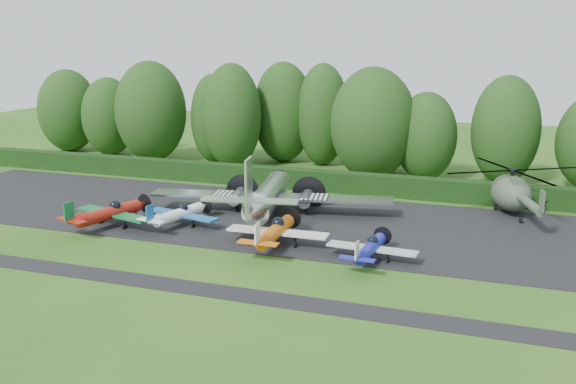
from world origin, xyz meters
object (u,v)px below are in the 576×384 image
(light_plane_red, at_px, (109,213))
(helicopter, at_px, (511,190))
(light_plane_orange, at_px, (275,231))
(light_plane_blue, at_px, (370,248))
(light_plane_white, at_px, (179,214))
(transport_plane, at_px, (267,196))

(light_plane_red, height_order, helicopter, helicopter)
(light_plane_orange, bearing_deg, light_plane_blue, -4.96)
(helicopter, bearing_deg, light_plane_blue, -101.47)
(light_plane_red, relative_size, light_plane_orange, 1.01)
(light_plane_blue, relative_size, helicopter, 0.46)
(light_plane_orange, bearing_deg, light_plane_white, 167.35)
(light_plane_orange, bearing_deg, helicopter, 45.90)
(light_plane_red, bearing_deg, light_plane_blue, -17.72)
(light_plane_orange, bearing_deg, transport_plane, 117.28)
(transport_plane, distance_m, light_plane_orange, 8.03)
(light_plane_white, relative_size, helicopter, 0.49)
(light_plane_white, xyz_separation_m, light_plane_orange, (9.10, -2.32, 0.15))
(light_plane_orange, relative_size, light_plane_blue, 1.21)
(light_plane_red, height_order, light_plane_blue, light_plane_red)
(transport_plane, xyz_separation_m, light_plane_white, (-5.63, -4.90, -0.81))
(light_plane_orange, xyz_separation_m, helicopter, (15.77, 15.36, 0.88))
(light_plane_red, relative_size, helicopter, 0.56)
(light_plane_orange, bearing_deg, light_plane_red, -179.36)
(light_plane_orange, height_order, light_plane_blue, light_plane_orange)
(light_plane_white, height_order, light_plane_orange, light_plane_orange)
(light_plane_white, xyz_separation_m, helicopter, (24.86, 13.04, 1.03))
(transport_plane, height_order, helicopter, transport_plane)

